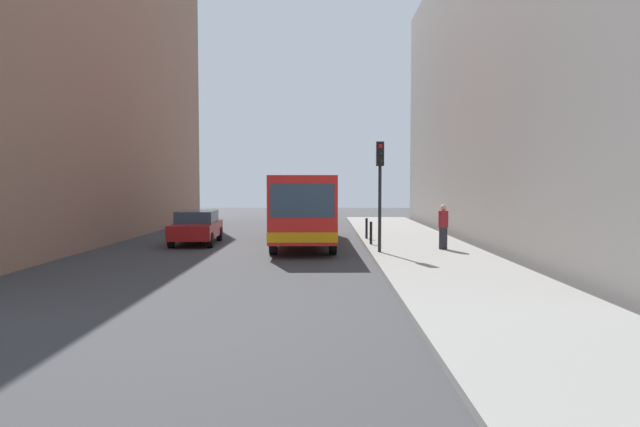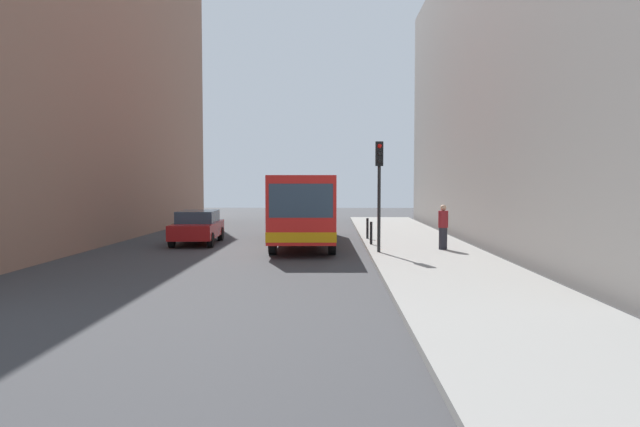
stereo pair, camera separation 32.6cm
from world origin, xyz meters
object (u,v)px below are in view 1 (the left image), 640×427
Objects in this scene: bus at (304,205)px; traffic_light at (380,175)px; pedestrian_near_signal at (443,227)px; car_beside_bus at (197,226)px; bollard_mid at (367,228)px; bollard_near at (371,233)px.

traffic_light reaches higher than bus.
traffic_light is 2.37× the size of pedestrian_near_signal.
traffic_light reaches higher than car_beside_bus.
pedestrian_near_signal is (5.53, -3.49, -0.71)m from bus.
bollard_mid is 0.55× the size of pedestrian_near_signal.
bollard_near is (-0.10, 2.73, -2.38)m from traffic_light.
bollard_mid is (0.00, 2.49, 0.00)m from bollard_near.
bus is 2.70× the size of traffic_light.
traffic_light is at bearing 122.47° from bus.
traffic_light is at bearing 99.27° from pedestrian_near_signal.
pedestrian_near_signal is at bearing 159.15° from car_beside_bus.
car_beside_bus is 7.83m from bollard_near.
bus is 11.66× the size of bollard_near.
traffic_light is (7.78, -4.23, 2.22)m from car_beside_bus.
traffic_light is at bearing -87.90° from bollard_near.
bus is 3.51m from bollard_near.
pedestrian_near_signal is at bearing -33.86° from bollard_near.
traffic_light is 4.32× the size of bollard_near.
car_beside_bus is at bearing 151.44° from traffic_light.
bollard_near and bollard_mid have the same top height.
bus reaches higher than pedestrian_near_signal.
traffic_light is 4.32× the size of bollard_mid.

